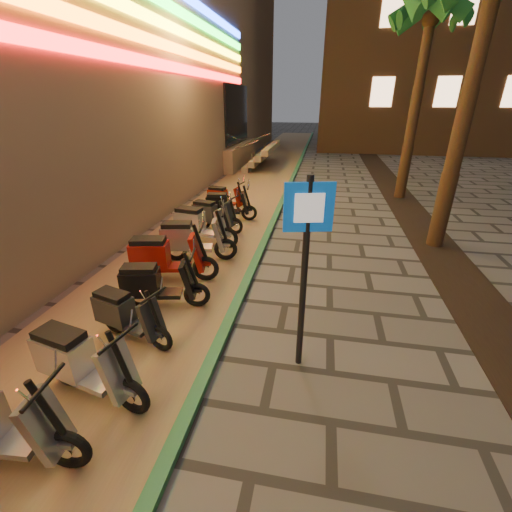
% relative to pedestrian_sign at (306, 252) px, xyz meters
% --- Properties ---
extents(ground, '(120.00, 120.00, 0.00)m').
position_rel_pedestrian_sign_xyz_m(ground, '(-0.36, -1.80, -1.80)').
color(ground, '#474442').
rests_on(ground, ground).
extents(parking_strip, '(3.40, 60.00, 0.01)m').
position_rel_pedestrian_sign_xyz_m(parking_strip, '(-2.96, 8.20, -1.79)').
color(parking_strip, '#8C7251').
rests_on(parking_strip, ground).
extents(green_curb, '(0.18, 60.00, 0.10)m').
position_rel_pedestrian_sign_xyz_m(green_curb, '(-1.26, 8.20, -1.75)').
color(green_curb, '#286C40').
rests_on(green_curb, ground).
extents(planting_strip, '(1.20, 40.00, 0.02)m').
position_rel_pedestrian_sign_xyz_m(planting_strip, '(3.24, 3.20, -1.79)').
color(planting_strip, black).
rests_on(planting_strip, ground).
extents(palm_d, '(2.97, 3.02, 7.16)m').
position_rel_pedestrian_sign_xyz_m(palm_d, '(3.24, 10.20, 4.15)').
color(palm_d, '#472D19').
rests_on(palm_d, ground).
extents(pedestrian_sign, '(0.60, 0.18, 2.77)m').
position_rel_pedestrian_sign_xyz_m(pedestrian_sign, '(0.00, 0.00, 0.00)').
color(pedestrian_sign, black).
rests_on(pedestrian_sign, ground).
extents(scooter_5, '(1.69, 0.78, 1.19)m').
position_rel_pedestrian_sign_xyz_m(scooter_5, '(-2.72, -1.10, -1.28)').
color(scooter_5, black).
rests_on(scooter_5, ground).
extents(scooter_6, '(1.46, 0.75, 1.03)m').
position_rel_pedestrian_sign_xyz_m(scooter_6, '(-2.78, 0.07, -1.35)').
color(scooter_6, black).
rests_on(scooter_6, ground).
extents(scooter_7, '(1.60, 0.74, 1.12)m').
position_rel_pedestrian_sign_xyz_m(scooter_7, '(-2.72, 1.01, -1.31)').
color(scooter_7, black).
rests_on(scooter_7, ground).
extents(scooter_8, '(1.82, 0.82, 1.28)m').
position_rel_pedestrian_sign_xyz_m(scooter_8, '(-2.99, 2.00, -1.24)').
color(scooter_8, black).
rests_on(scooter_8, ground).
extents(scooter_9, '(1.78, 0.81, 1.25)m').
position_rel_pedestrian_sign_xyz_m(scooter_9, '(-2.83, 3.09, -1.25)').
color(scooter_9, black).
rests_on(scooter_9, ground).
extents(scooter_10, '(1.79, 0.76, 1.26)m').
position_rel_pedestrian_sign_xyz_m(scooter_10, '(-2.98, 4.15, -1.25)').
color(scooter_10, black).
rests_on(scooter_10, ground).
extents(scooter_11, '(1.59, 0.75, 1.12)m').
position_rel_pedestrian_sign_xyz_m(scooter_11, '(-2.94, 5.19, -1.31)').
color(scooter_11, black).
rests_on(scooter_11, ground).
extents(scooter_12, '(1.62, 0.66, 1.14)m').
position_rel_pedestrian_sign_xyz_m(scooter_12, '(-2.82, 6.18, -1.30)').
color(scooter_12, black).
rests_on(scooter_12, ground).
extents(scooter_13, '(1.50, 0.66, 1.05)m').
position_rel_pedestrian_sign_xyz_m(scooter_13, '(-3.16, 7.19, -1.34)').
color(scooter_13, black).
rests_on(scooter_13, ground).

